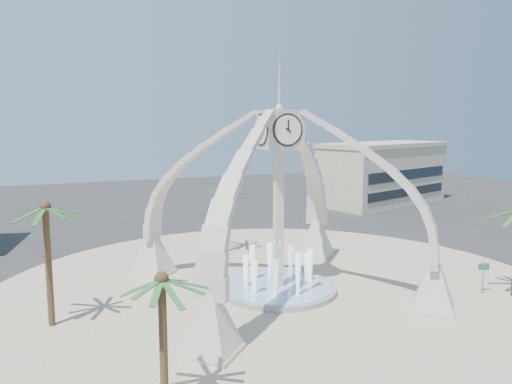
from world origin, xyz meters
name	(u,v)px	position (x,y,z in m)	size (l,w,h in m)	color
ground	(278,292)	(0.00, 0.00, 0.00)	(140.00, 140.00, 0.00)	#282828
plaza	(278,291)	(0.00, 0.00, 0.03)	(40.00, 40.00, 0.06)	#CAB296
clock_tower	(279,198)	(0.00, 0.00, 6.49)	(17.94, 17.94, 16.30)	beige
fountain	(278,288)	(0.00, 0.00, 0.29)	(8.00, 8.00, 3.62)	#9D9D9F
building_ne	(383,173)	(30.00, 28.00, 4.31)	(21.87, 14.17, 8.60)	beige
palm_west	(45,209)	(-14.36, -0.14, 6.80)	(5.00, 5.00, 7.67)	brown
palm_north	(224,185)	(0.13, 11.16, 6.06)	(5.08, 5.08, 6.89)	brown
palm_south	(162,281)	(-10.29, -10.78, 5.38)	(3.99, 3.99, 6.14)	brown
street_sign	(484,271)	(12.53, -5.83, 1.63)	(0.80, 0.29, 2.28)	slate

